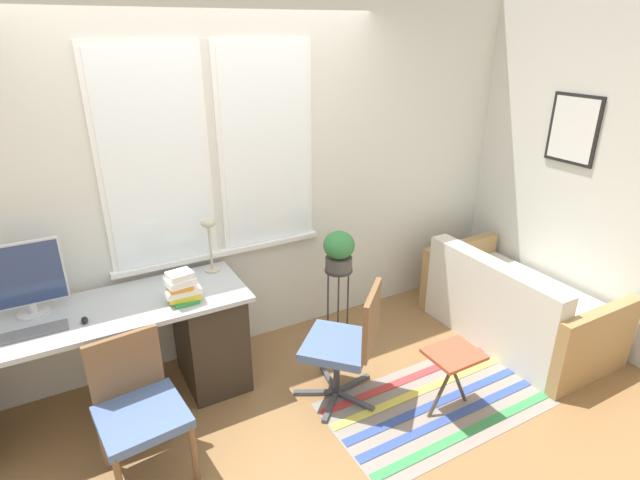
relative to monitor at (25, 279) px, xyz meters
name	(u,v)px	position (x,y,z in m)	size (l,w,h in m)	color
ground_plane	(265,391)	(1.29, -0.47, -1.01)	(14.00, 14.00, 0.00)	olive
wall_back_with_window	(218,182)	(1.29, 0.24, 0.35)	(9.00, 0.12, 2.70)	silver
wall_right_with_picture	(545,161)	(3.91, -0.47, 0.34)	(0.08, 9.00, 2.70)	silver
desk	(84,365)	(0.20, -0.15, -0.60)	(2.12, 0.63, 0.77)	#B2B7BC
monitor	(25,279)	(0.00, 0.00, 0.00)	(0.43, 0.19, 0.47)	silver
keyboard	(28,333)	(-0.03, -0.24, -0.23)	(0.41, 0.11, 0.02)	slate
mouse	(85,320)	(0.26, -0.26, -0.22)	(0.04, 0.07, 0.03)	black
desk_lamp	(209,233)	(1.14, 0.05, 0.05)	(0.11, 0.11, 0.40)	#BCB299
book_stack	(182,287)	(0.84, -0.30, -0.13)	(0.22, 0.17, 0.22)	green
desk_chair_wooden	(138,406)	(0.43, -0.74, -0.56)	(0.49, 0.50, 0.82)	brown
office_chair_swivel	(347,342)	(1.77, -0.79, -0.56)	(0.63, 0.63, 0.86)	#47474C
couch_loveseat	(514,308)	(3.37, -0.81, -0.75)	(0.82, 1.46, 0.74)	silver
plant_stand	(338,279)	(2.10, -0.12, -0.48)	(0.22, 0.22, 0.63)	#333338
potted_plant	(339,250)	(2.10, -0.12, -0.22)	(0.25, 0.25, 0.32)	#514C47
floor_rug_striped	(436,404)	(2.27, -1.17, -1.01)	(1.51, 0.83, 0.01)	gray
folding_stool	(453,360)	(2.31, -1.23, -0.61)	(0.35, 0.29, 0.46)	#B24C33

